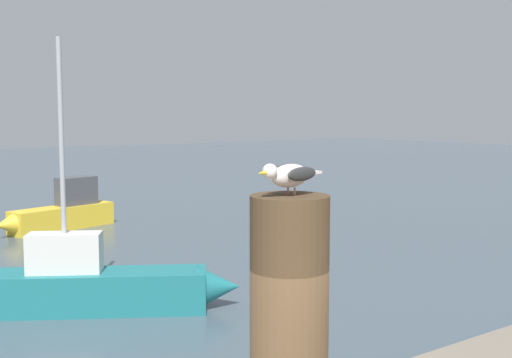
{
  "coord_description": "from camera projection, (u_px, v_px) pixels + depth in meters",
  "views": [
    {
      "loc": [
        -0.88,
        -2.44,
        3.16
      ],
      "look_at": [
        0.8,
        -0.07,
        2.87
      ],
      "focal_mm": 44.72,
      "sensor_mm": 36.0,
      "label": 1
    }
  ],
  "objects": [
    {
      "name": "mooring_post",
      "position": [
        289.0,
        319.0,
        2.78
      ],
      "size": [
        0.35,
        0.35,
        1.09
      ],
      "primitive_type": "cylinder",
      "color": "#4C3823",
      "rests_on": "harbor_quay"
    },
    {
      "name": "boat_teal",
      "position": [
        112.0,
        284.0,
        10.27
      ],
      "size": [
        3.81,
        2.7,
        4.37
      ],
      "color": "#1E7075",
      "rests_on": "ground_plane"
    },
    {
      "name": "boat_yellow",
      "position": [
        59.0,
        213.0,
        17.57
      ],
      "size": [
        3.55,
        1.63,
        1.42
      ],
      "color": "yellow",
      "rests_on": "ground_plane"
    },
    {
      "name": "seagull",
      "position": [
        289.0,
        175.0,
        2.71
      ],
      "size": [
        0.39,
        0.19,
        0.14
      ],
      "color": "#C67460",
      "rests_on": "mooring_post"
    }
  ]
}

